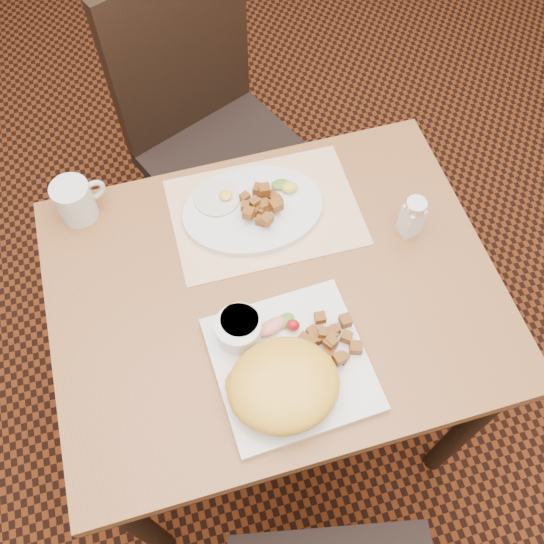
{
  "coord_description": "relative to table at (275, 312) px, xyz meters",
  "views": [
    {
      "loc": [
        -0.16,
        -0.55,
        1.83
      ],
      "look_at": [
        -0.01,
        -0.0,
        0.82
      ],
      "focal_mm": 40.0,
      "sensor_mm": 36.0,
      "label": 1
    }
  ],
  "objects": [
    {
      "name": "garnish_sq",
      "position": [
        -0.02,
        -0.09,
        0.14
      ],
      "size": [
        0.09,
        0.05,
        0.03
      ],
      "color": "#387223",
      "rests_on": "plate_square"
    },
    {
      "name": "plate_square",
      "position": [
        -0.02,
        -0.17,
        0.12
      ],
      "size": [
        0.29,
        0.29,
        0.02
      ],
      "primitive_type": "cube",
      "rotation": [
        0.0,
        0.0,
        0.05
      ],
      "color": "silver",
      "rests_on": "table"
    },
    {
      "name": "chair_far",
      "position": [
        0.0,
        0.66,
        -0.1
      ],
      "size": [
        0.55,
        0.56,
        0.97
      ],
      "rotation": [
        0.0,
        0.0,
        3.54
      ],
      "color": "black",
      "rests_on": "ground"
    },
    {
      "name": "hollandaise_mound",
      "position": [
        -0.05,
        -0.22,
        0.16
      ],
      "size": [
        0.2,
        0.18,
        0.07
      ],
      "color": "yellow",
      "rests_on": "plate_square"
    },
    {
      "name": "home_fries_sq",
      "position": [
        0.06,
        -0.15,
        0.14
      ],
      "size": [
        0.12,
        0.11,
        0.04
      ],
      "color": "brown",
      "rests_on": "plate_square"
    },
    {
      "name": "ramekin",
      "position": [
        -0.1,
        -0.08,
        0.15
      ],
      "size": [
        0.09,
        0.09,
        0.05
      ],
      "color": "silver",
      "rests_on": "plate_square"
    },
    {
      "name": "placemat",
      "position": [
        0.03,
        0.19,
        0.11
      ],
      "size": [
        0.4,
        0.29,
        0.0
      ],
      "primitive_type": "cube",
      "rotation": [
        0.0,
        0.0,
        -0.02
      ],
      "color": "white",
      "rests_on": "table"
    },
    {
      "name": "ground",
      "position": [
        0.0,
        0.0,
        -0.64
      ],
      "size": [
        8.0,
        8.0,
        0.0
      ],
      "primitive_type": "plane",
      "color": "black",
      "rests_on": "ground"
    },
    {
      "name": "fried_egg",
      "position": [
        -0.06,
        0.24,
        0.13
      ],
      "size": [
        0.1,
        0.1,
        0.02
      ],
      "color": "white",
      "rests_on": "plate_oval"
    },
    {
      "name": "table",
      "position": [
        0.0,
        0.0,
        0.0
      ],
      "size": [
        0.9,
        0.7,
        0.75
      ],
      "color": "#9A5C2F",
      "rests_on": "ground"
    },
    {
      "name": "plate_oval",
      "position": [
        0.01,
        0.19,
        0.12
      ],
      "size": [
        0.31,
        0.24,
        0.02
      ],
      "primitive_type": null,
      "rotation": [
        0.0,
        0.0,
        -0.03
      ],
      "color": "silver",
      "rests_on": "placemat"
    },
    {
      "name": "salt_shaker",
      "position": [
        0.31,
        0.06,
        0.16
      ],
      "size": [
        0.05,
        0.05,
        0.1
      ],
      "color": "white",
      "rests_on": "table"
    },
    {
      "name": "coffee_mug",
      "position": [
        -0.35,
        0.29,
        0.16
      ],
      "size": [
        0.11,
        0.08,
        0.09
      ],
      "color": "silver",
      "rests_on": "table"
    },
    {
      "name": "garnish_ov",
      "position": [
        0.09,
        0.22,
        0.14
      ],
      "size": [
        0.06,
        0.05,
        0.02
      ],
      "color": "#387223",
      "rests_on": "plate_oval"
    },
    {
      "name": "home_fries_ov",
      "position": [
        0.02,
        0.18,
        0.15
      ],
      "size": [
        0.1,
        0.12,
        0.04
      ],
      "color": "brown",
      "rests_on": "plate_oval"
    }
  ]
}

